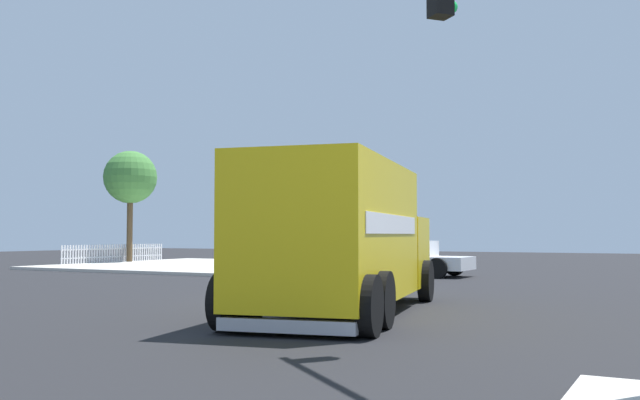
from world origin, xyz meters
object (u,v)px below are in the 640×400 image
pickup_white (406,257)px  shade_tree_near (130,178)px  delivery_truck (342,238)px  pedestrian_near_corner (253,246)px  traffic_light_primary (559,9)px

pickup_white → shade_tree_near: bearing=-100.0°
delivery_truck → pedestrian_near_corner: delivery_truck is taller
shade_tree_near → pedestrian_near_corner: bearing=80.0°
delivery_truck → shade_tree_near: bearing=-127.5°
traffic_light_primary → pickup_white: (-17.80, -8.74, -3.45)m
delivery_truck → traffic_light_primary: bearing=47.0°
traffic_light_primary → shade_tree_near: (-20.87, -26.09, 0.57)m
traffic_light_primary → pedestrian_near_corner: bearing=-138.8°
traffic_light_primary → shade_tree_near: traffic_light_primary is taller
shade_tree_near → traffic_light_primary: bearing=51.3°
pedestrian_near_corner → pickup_white: bearing=79.9°
traffic_light_primary → pedestrian_near_corner: size_ratio=3.61×
traffic_light_primary → pickup_white: 20.13m
pickup_white → shade_tree_near: size_ratio=0.86×
pickup_white → pedestrian_near_corner: bearing=-100.1°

